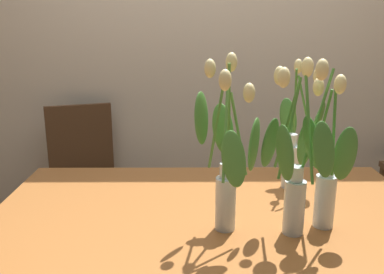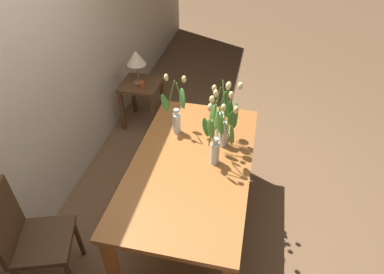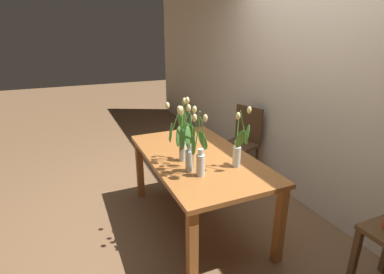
{
  "view_description": "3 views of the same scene",
  "coord_description": "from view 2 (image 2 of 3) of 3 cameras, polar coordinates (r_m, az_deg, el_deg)",
  "views": [
    {
      "loc": [
        -0.08,
        -1.43,
        1.39
      ],
      "look_at": [
        -0.07,
        0.01,
        1.01
      ],
      "focal_mm": 38.59,
      "sensor_mm": 36.0,
      "label": 1
    },
    {
      "loc": [
        -1.83,
        -0.41,
        2.49
      ],
      "look_at": [
        0.03,
        0.0,
        0.96
      ],
      "focal_mm": 31.51,
      "sensor_mm": 36.0,
      "label": 2
    },
    {
      "loc": [
        2.32,
        -1.09,
        1.84
      ],
      "look_at": [
        0.0,
        -0.07,
        0.94
      ],
      "focal_mm": 27.86,
      "sensor_mm": 36.0,
      "label": 3
    }
  ],
  "objects": [
    {
      "name": "room_wall_rear",
      "position": [
        2.74,
        -27.75,
        9.52
      ],
      "size": [
        9.0,
        0.1,
        2.7
      ],
      "primitive_type": "cube",
      "color": "beige",
      "rests_on": "ground"
    },
    {
      "name": "tulip_vase_0",
      "position": [
        2.6,
        5.68,
        1.96
      ],
      "size": [
        0.22,
        0.2,
        0.57
      ],
      "color": "silver",
      "rests_on": "dining_table"
    },
    {
      "name": "ground_plane",
      "position": [
        3.12,
        -0.11,
        -14.3
      ],
      "size": [
        18.0,
        18.0,
        0.0
      ],
      "primitive_type": "plane",
      "color": "brown"
    },
    {
      "name": "dining_chair",
      "position": [
        2.65,
        -25.98,
        -14.84
      ],
      "size": [
        0.51,
        0.51,
        0.93
      ],
      "color": "#4C331E",
      "rests_on": "ground"
    },
    {
      "name": "side_table",
      "position": [
        4.04,
        -8.54,
        7.56
      ],
      "size": [
        0.44,
        0.44,
        0.55
      ],
      "color": "brown",
      "rests_on": "ground"
    },
    {
      "name": "pillar_candle",
      "position": [
        3.85,
        -8.41,
        8.66
      ],
      "size": [
        0.06,
        0.06,
        0.07
      ],
      "primitive_type": "cylinder",
      "color": "#CC4C23",
      "rests_on": "side_table"
    },
    {
      "name": "tulip_vase_3",
      "position": [
        2.77,
        -2.75,
        3.87
      ],
      "size": [
        0.19,
        0.2,
        0.53
      ],
      "color": "silver",
      "rests_on": "dining_table"
    },
    {
      "name": "table_lamp",
      "position": [
        3.84,
        -9.44,
        12.98
      ],
      "size": [
        0.22,
        0.22,
        0.4
      ],
      "color": "olive",
      "rests_on": "side_table"
    },
    {
      "name": "tulip_vase_1",
      "position": [
        2.69,
        4.97,
        3.34
      ],
      "size": [
        0.19,
        0.22,
        0.57
      ],
      "color": "silver",
      "rests_on": "dining_table"
    },
    {
      "name": "dining_table",
      "position": [
        2.63,
        -0.13,
        -5.77
      ],
      "size": [
        1.6,
        0.9,
        0.74
      ],
      "color": "#A3602D",
      "rests_on": "ground"
    },
    {
      "name": "tulip_vase_2",
      "position": [
        2.42,
        4.15,
        -0.3
      ],
      "size": [
        0.23,
        0.25,
        0.58
      ],
      "color": "silver",
      "rests_on": "dining_table"
    }
  ]
}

